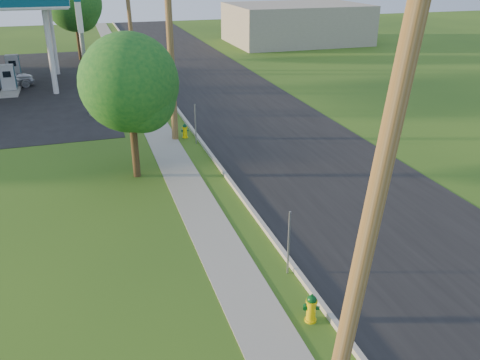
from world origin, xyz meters
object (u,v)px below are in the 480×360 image
object	(u,v)px
utility_pole_far	(129,9)
utility_pole_near	(374,204)
hydrant_near	(311,308)
car_silver	(1,79)
tree_lot	(75,6)
hydrant_mid	(185,131)
price_pylon	(79,18)
hydrant_far	(159,92)
utility_pole_mid	(170,39)
tree_verge	(132,87)
fuel_pump_ne	(9,82)
fuel_pump_se	(14,71)

from	to	relation	value
utility_pole_far	utility_pole_near	bearing A→B (deg)	-90.00
hydrant_near	car_silver	distance (m)	31.01
tree_lot	hydrant_mid	xyz separation A→B (m)	(4.42, -24.19, -4.28)
price_pylon	hydrant_far	xyz separation A→B (m)	(4.47, 3.08, -5.06)
utility_pole_far	price_pylon	world-z (taller)	utility_pole_far
utility_pole_near	tree_lot	size ratio (longest dim) A/B	1.31
utility_pole_mid	hydrant_near	bearing A→B (deg)	-87.74
utility_pole_near	hydrant_near	distance (m)	5.40
hydrant_near	car_silver	xyz separation A→B (m)	(-10.09, 29.32, 0.33)
utility_pole_far	hydrant_far	bearing A→B (deg)	-86.51
hydrant_near	hydrant_far	bearing A→B (deg)	90.04
utility_pole_far	tree_verge	size ratio (longest dim) A/B	1.61
price_pylon	tree_lot	size ratio (longest dim) A/B	0.95
hydrant_mid	hydrant_far	xyz separation A→B (m)	(0.06, 8.52, 0.00)
utility_pole_mid	fuel_pump_ne	world-z (taller)	utility_pole_mid
utility_pole_near	fuel_pump_se	bearing A→B (deg)	104.27
fuel_pump_ne	hydrant_far	world-z (taller)	fuel_pump_ne
tree_lot	car_silver	size ratio (longest dim) A/B	1.70
hydrant_near	hydrant_mid	size ratio (longest dim) A/B	1.07
fuel_pump_se	hydrant_near	bearing A→B (deg)	-73.46
utility_pole_near	fuel_pump_ne	world-z (taller)	utility_pole_near
fuel_pump_ne	fuel_pump_se	distance (m)	4.00
price_pylon	hydrant_near	distance (m)	21.54
hydrant_mid	car_silver	bearing A→B (deg)	124.99
fuel_pump_ne	tree_verge	world-z (taller)	tree_verge
hydrant_near	hydrant_far	world-z (taller)	hydrant_near
hydrant_mid	price_pylon	bearing A→B (deg)	129.07
fuel_pump_se	tree_lot	distance (m)	9.64
hydrant_far	car_silver	bearing A→B (deg)	150.09
fuel_pump_se	price_pylon	xyz separation A→B (m)	(5.00, -11.50, 4.71)
tree_lot	car_silver	world-z (taller)	tree_lot
fuel_pump_ne	car_silver	size ratio (longest dim) A/B	0.76
utility_pole_near	utility_pole_mid	world-z (taller)	utility_pole_mid
price_pylon	tree_verge	bearing A→B (deg)	-80.91
utility_pole_mid	car_silver	distance (m)	17.74
fuel_pump_ne	price_pylon	world-z (taller)	price_pylon
utility_pole_far	fuel_pump_se	world-z (taller)	utility_pole_far
utility_pole_near	price_pylon	bearing A→B (deg)	99.42
price_pylon	tree_verge	xyz separation A→B (m)	(1.57, -9.81, -1.64)
utility_pole_far	fuel_pump_ne	distance (m)	10.99
utility_pole_far	fuel_pump_ne	world-z (taller)	utility_pole_far
tree_verge	utility_pole_mid	bearing A→B (deg)	61.56
utility_pole_far	price_pylon	xyz separation A→B (m)	(-3.90, -12.50, 0.63)
price_pylon	fuel_pump_ne	bearing A→B (deg)	123.69
hydrant_mid	fuel_pump_se	bearing A→B (deg)	119.07
utility_pole_far	car_silver	size ratio (longest dim) A/B	2.25
utility_pole_near	fuel_pump_ne	size ratio (longest dim) A/B	2.96
hydrant_mid	hydrant_far	distance (m)	8.52
utility_pole_mid	price_pylon	bearing A→B (deg)	125.34
price_pylon	tree_lot	world-z (taller)	tree_lot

